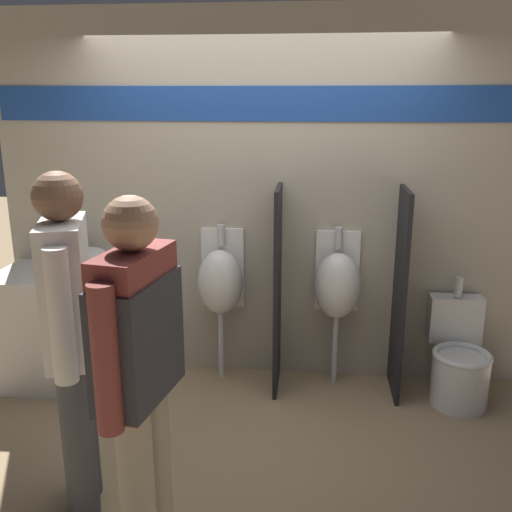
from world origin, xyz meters
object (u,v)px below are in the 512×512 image
Objects in this scene: sink_basin at (79,262)px; toilet at (458,362)px; urinal_far at (337,285)px; person_in_vest at (139,363)px; cell_phone at (107,279)px; urinal_near_counter at (220,282)px; person_with_lanyard at (71,333)px.

toilet is (2.74, -0.06, -0.64)m from sink_basin.
urinal_far is 0.69× the size of person_in_vest.
sink_basin reaches higher than toilet.
sink_basin is 2.65× the size of cell_phone.
sink_basin is 1.96m from person_in_vest.
urinal_near_counter is at bearing 9.08° from person_in_vest.
person_in_vest reaches higher than urinal_near_counter.
person_in_vest is at bearing -65.26° from cell_phone.
sink_basin is at bearing -176.44° from urinal_far.
urinal_far is 1.39× the size of toilet.
urinal_near_counter is (0.75, 0.30, -0.10)m from cell_phone.
sink_basin is at bearing 145.81° from cell_phone.
person_with_lanyard reaches higher than urinal_near_counter.
cell_phone is 0.16× the size of toilet.
person_in_vest is (0.70, -1.51, 0.13)m from cell_phone.
person_with_lanyard is (-0.45, 0.33, -0.02)m from person_in_vest.
sink_basin is at bearing 40.40° from person_in_vest.
person_in_vest reaches higher than sink_basin.
urinal_far is (1.88, 0.12, -0.16)m from sink_basin.
person_in_vest is 0.55m from person_with_lanyard.
urinal_near_counter is 0.69× the size of person_in_vest.
cell_phone is 2.54m from toilet.
cell_phone reaches higher than toilet.
urinal_far is at bearing -15.94° from person_in_vest.
person_in_vest is at bearing -116.57° from urinal_far.
sink_basin is 1.47m from person_with_lanyard.
person_with_lanyard is (-2.21, -1.31, 0.69)m from toilet.
urinal_far is 2.02m from person_with_lanyard.
cell_phone is 0.08× the size of person_in_vest.
person_in_vest is (-0.05, -1.82, 0.23)m from urinal_near_counter.
cell_phone is 0.12× the size of urinal_far.
sink_basin is at bearing -173.46° from urinal_near_counter.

